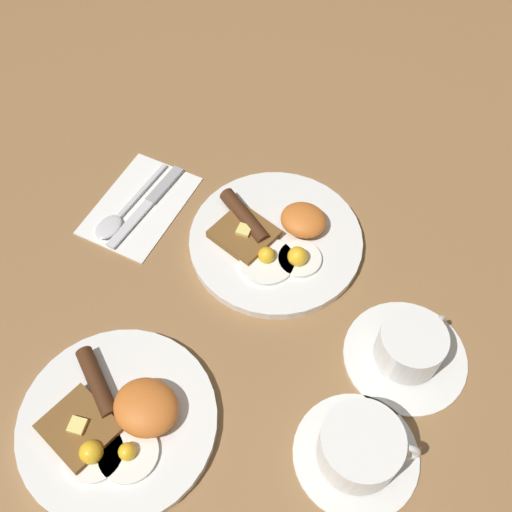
{
  "coord_description": "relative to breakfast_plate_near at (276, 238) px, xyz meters",
  "views": [
    {
      "loc": [
        -0.22,
        0.48,
        0.76
      ],
      "look_at": [
        0.01,
        0.05,
        0.03
      ],
      "focal_mm": 42.0,
      "sensor_mm": 36.0,
      "label": 1
    }
  ],
  "objects": [
    {
      "name": "napkin",
      "position": [
        0.22,
        0.04,
        -0.01
      ],
      "size": [
        0.13,
        0.19,
        0.01
      ],
      "primitive_type": "cube",
      "rotation": [
        0.0,
        0.0,
        0.02
      ],
      "color": "white",
      "rests_on": "ground_plane"
    },
    {
      "name": "knife",
      "position": [
        0.21,
        0.02,
        -0.01
      ],
      "size": [
        0.03,
        0.18,
        0.01
      ],
      "rotation": [
        0.0,
        0.0,
        1.51
      ],
      "color": "silver",
      "rests_on": "napkin"
    },
    {
      "name": "breakfast_plate_far",
      "position": [
        0.05,
        0.34,
        0.0
      ],
      "size": [
        0.25,
        0.25,
        0.05
      ],
      "color": "white",
      "rests_on": "ground_plane"
    },
    {
      "name": "ground_plane",
      "position": [
        -0.0,
        0.0,
        -0.01
      ],
      "size": [
        3.0,
        3.0,
        0.0
      ],
      "primitive_type": "plane",
      "color": "olive"
    },
    {
      "name": "teacup_near",
      "position": [
        -0.24,
        0.09,
        0.01
      ],
      "size": [
        0.17,
        0.17,
        0.07
      ],
      "color": "white",
      "rests_on": "ground_plane"
    },
    {
      "name": "spoon",
      "position": [
        0.24,
        0.08,
        -0.0
      ],
      "size": [
        0.04,
        0.18,
        0.01
      ],
      "rotation": [
        0.0,
        0.0,
        1.52
      ],
      "color": "silver",
      "rests_on": "napkin"
    },
    {
      "name": "breakfast_plate_near",
      "position": [
        0.0,
        0.0,
        0.0
      ],
      "size": [
        0.26,
        0.26,
        0.05
      ],
      "color": "white",
      "rests_on": "ground_plane"
    },
    {
      "name": "teacup_far",
      "position": [
        -0.23,
        0.24,
        0.02
      ],
      "size": [
        0.16,
        0.16,
        0.07
      ],
      "color": "white",
      "rests_on": "ground_plane"
    }
  ]
}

